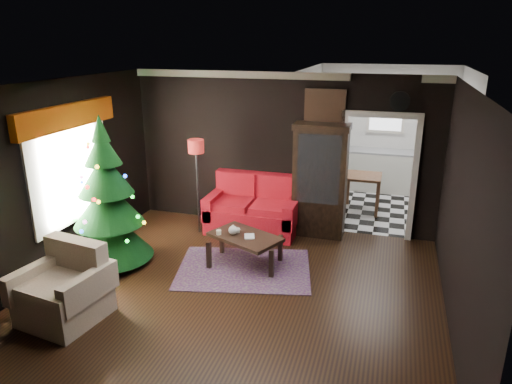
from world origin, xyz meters
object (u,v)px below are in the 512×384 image
(christmas_tree, at_px, (107,199))
(wall_clock, at_px, (400,101))
(kitchen_table, at_px, (362,193))
(loveseat, at_px, (253,205))
(teapot, at_px, (233,230))
(curio_cabinet, at_px, (320,183))
(armchair, at_px, (62,286))
(floor_lamp, at_px, (198,188))
(coffee_table, at_px, (245,250))

(christmas_tree, bearing_deg, wall_clock, 28.63)
(kitchen_table, bearing_deg, loveseat, -137.49)
(teapot, xyz_separation_m, wall_clock, (2.27, 1.72, 1.82))
(loveseat, distance_m, teapot, 1.32)
(curio_cabinet, relative_size, christmas_tree, 0.80)
(armchair, distance_m, teapot, 2.53)
(curio_cabinet, relative_size, armchair, 2.01)
(floor_lamp, distance_m, wall_clock, 3.69)
(floor_lamp, height_order, teapot, floor_lamp)
(loveseat, distance_m, kitchen_table, 2.45)
(teapot, height_order, kitchen_table, kitchen_table)
(teapot, bearing_deg, floor_lamp, 135.22)
(curio_cabinet, relative_size, teapot, 12.07)
(loveseat, xyz_separation_m, curio_cabinet, (1.15, 0.22, 0.45))
(loveseat, relative_size, wall_clock, 5.31)
(floor_lamp, height_order, kitchen_table, floor_lamp)
(curio_cabinet, bearing_deg, coffee_table, -119.93)
(floor_lamp, bearing_deg, armchair, -99.67)
(loveseat, relative_size, kitchen_table, 2.27)
(floor_lamp, height_order, wall_clock, wall_clock)
(floor_lamp, bearing_deg, loveseat, 19.43)
(curio_cabinet, distance_m, teapot, 1.91)
(teapot, distance_m, kitchen_table, 3.43)
(loveseat, distance_m, coffee_table, 1.35)
(kitchen_table, bearing_deg, teapot, -120.02)
(floor_lamp, xyz_separation_m, wall_clock, (3.27, 0.72, 1.55))
(armchair, distance_m, kitchen_table, 5.95)
(loveseat, height_order, armchair, loveseat)
(loveseat, bearing_deg, floor_lamp, -160.57)
(loveseat, distance_m, christmas_tree, 2.57)
(armchair, bearing_deg, curio_cabinet, 62.49)
(christmas_tree, distance_m, wall_clock, 4.83)
(wall_clock, height_order, kitchen_table, wall_clock)
(curio_cabinet, bearing_deg, christmas_tree, -144.58)
(coffee_table, height_order, kitchen_table, kitchen_table)
(loveseat, height_order, curio_cabinet, curio_cabinet)
(loveseat, relative_size, christmas_tree, 0.71)
(curio_cabinet, distance_m, coffee_table, 1.89)
(armchair, height_order, wall_clock, wall_clock)
(curio_cabinet, bearing_deg, floor_lamp, -165.26)
(loveseat, xyz_separation_m, wall_clock, (2.35, 0.40, 1.88))
(loveseat, bearing_deg, wall_clock, 9.66)
(loveseat, xyz_separation_m, christmas_tree, (-1.73, -1.83, 0.55))
(coffee_table, bearing_deg, christmas_tree, -165.36)
(teapot, relative_size, wall_clock, 0.49)
(wall_clock, xyz_separation_m, kitchen_table, (-0.55, 1.25, -2.00))
(floor_lamp, relative_size, coffee_table, 1.64)
(loveseat, bearing_deg, armchair, -113.22)
(floor_lamp, relative_size, teapot, 11.11)
(curio_cabinet, relative_size, wall_clock, 5.94)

